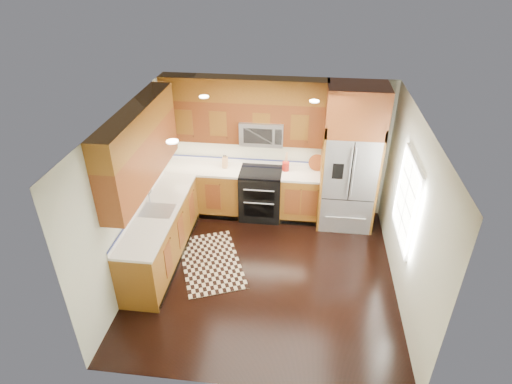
# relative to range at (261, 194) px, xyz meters

# --- Properties ---
(ground) EXTENTS (4.00, 4.00, 0.00)m
(ground) POSITION_rel_range_xyz_m (0.25, -1.67, -0.47)
(ground) COLOR black
(ground) RESTS_ON ground
(wall_back) EXTENTS (4.00, 0.02, 2.60)m
(wall_back) POSITION_rel_range_xyz_m (0.25, 0.33, 0.83)
(wall_back) COLOR beige
(wall_back) RESTS_ON ground
(wall_left) EXTENTS (0.02, 4.00, 2.60)m
(wall_left) POSITION_rel_range_xyz_m (-1.75, -1.67, 0.83)
(wall_left) COLOR beige
(wall_left) RESTS_ON ground
(wall_right) EXTENTS (0.02, 4.00, 2.60)m
(wall_right) POSITION_rel_range_xyz_m (2.25, -1.67, 0.83)
(wall_right) COLOR beige
(wall_right) RESTS_ON ground
(window) EXTENTS (0.04, 1.10, 1.30)m
(window) POSITION_rel_range_xyz_m (2.23, -1.47, 0.93)
(window) COLOR white
(window) RESTS_ON ground
(base_cabinets) EXTENTS (2.85, 3.00, 0.90)m
(base_cabinets) POSITION_rel_range_xyz_m (-0.98, -0.77, -0.02)
(base_cabinets) COLOR #90581B
(base_cabinets) RESTS_ON ground
(countertop) EXTENTS (2.86, 3.01, 0.04)m
(countertop) POSITION_rel_range_xyz_m (-0.84, -0.65, 0.45)
(countertop) COLOR silver
(countertop) RESTS_ON base_cabinets
(upper_cabinets) EXTENTS (2.85, 3.00, 1.15)m
(upper_cabinets) POSITION_rel_range_xyz_m (-0.90, -0.58, 1.56)
(upper_cabinets) COLOR brown
(upper_cabinets) RESTS_ON ground
(range) EXTENTS (0.76, 0.67, 0.95)m
(range) POSITION_rel_range_xyz_m (0.00, 0.00, 0.00)
(range) COLOR black
(range) RESTS_ON ground
(microwave) EXTENTS (0.76, 0.40, 0.42)m
(microwave) POSITION_rel_range_xyz_m (-0.00, 0.13, 1.19)
(microwave) COLOR #B2B2B7
(microwave) RESTS_ON ground
(refrigerator) EXTENTS (0.98, 0.75, 2.60)m
(refrigerator) POSITION_rel_range_xyz_m (1.55, -0.04, 0.83)
(refrigerator) COLOR #B2B2B7
(refrigerator) RESTS_ON ground
(sink_faucet) EXTENTS (0.54, 0.44, 0.37)m
(sink_faucet) POSITION_rel_range_xyz_m (-1.48, -1.44, 0.52)
(sink_faucet) COLOR #B2B2B7
(sink_faucet) RESTS_ON countertop
(rug) EXTENTS (1.42, 1.75, 0.01)m
(rug) POSITION_rel_range_xyz_m (-0.66, -1.48, -0.46)
(rug) COLOR black
(rug) RESTS_ON ground
(knife_block) EXTENTS (0.09, 0.12, 0.24)m
(knife_block) POSITION_rel_range_xyz_m (-0.68, 0.10, 0.57)
(knife_block) COLOR tan
(knife_block) RESTS_ON countertop
(utensil_crock) EXTENTS (0.17, 0.17, 0.36)m
(utensil_crock) POSITION_rel_range_xyz_m (0.44, 0.10, 0.59)
(utensil_crock) COLOR maroon
(utensil_crock) RESTS_ON countertop
(cutting_board) EXTENTS (0.35, 0.35, 0.02)m
(cutting_board) POSITION_rel_range_xyz_m (1.00, 0.18, 0.48)
(cutting_board) COLOR brown
(cutting_board) RESTS_ON countertop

